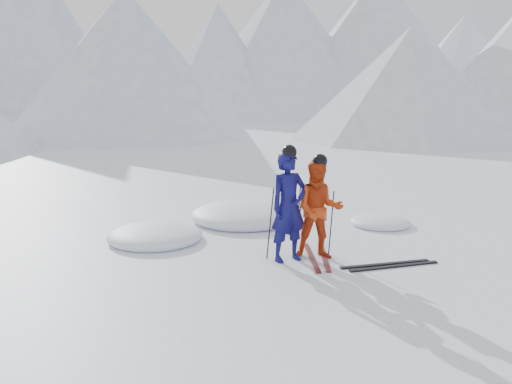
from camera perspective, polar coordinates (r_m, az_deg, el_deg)
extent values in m
plane|color=white|center=(10.67, 9.03, -5.94)|extent=(160.00, 160.00, 0.00)
cone|color=#B2BCD1|center=(50.69, -22.25, 14.88)|extent=(23.96, 23.96, 14.35)
cone|color=#B2BCD1|center=(60.81, -14.37, 13.43)|extent=(17.69, 17.69, 11.93)
cone|color=#B2BCD1|center=(53.68, -3.95, 13.53)|extent=(19.63, 19.63, 10.85)
cone|color=#B2BCD1|center=(57.98, 2.91, 14.99)|extent=(23.31, 23.31, 14.15)
cone|color=#B2BCD1|center=(60.08, 12.60, 14.95)|extent=(28.94, 28.94, 14.88)
cone|color=silver|center=(65.49, 20.82, 12.36)|extent=(24.45, 24.45, 10.76)
cone|color=#B2BCD1|center=(33.46, 15.77, 10.92)|extent=(14.00, 14.00, 6.50)
cone|color=#B2BCD1|center=(35.48, -13.39, 13.04)|extent=(16.00, 16.00, 9.00)
imported|color=#0E0D4E|center=(9.64, 3.47, -1.55)|extent=(0.84, 0.68, 1.99)
imported|color=#C3380F|center=(9.85, 6.65, -1.86)|extent=(1.01, 0.86, 1.81)
cylinder|color=black|center=(9.78, 1.51, -3.35)|extent=(0.13, 0.09, 1.32)
cylinder|color=black|center=(10.02, 4.42, -3.03)|extent=(0.13, 0.08, 1.32)
cylinder|color=black|center=(10.06, 4.52, -3.32)|extent=(0.12, 0.10, 1.21)
cylinder|color=black|center=(10.16, 7.93, -3.25)|extent=(0.12, 0.09, 1.21)
cube|color=black|center=(10.04, 5.88, -6.86)|extent=(0.40, 1.69, 0.03)
cube|color=black|center=(10.12, 7.18, -6.75)|extent=(0.51, 1.67, 0.03)
cube|color=black|center=(9.90, 13.43, -7.39)|extent=(1.70, 0.15, 0.03)
cube|color=black|center=(9.81, 14.34, -7.59)|extent=(1.70, 0.21, 0.03)
ellipsoid|color=white|center=(11.32, -10.55, -5.01)|extent=(1.94, 1.94, 0.43)
ellipsoid|color=white|center=(12.66, 12.97, -3.38)|extent=(1.36, 1.36, 0.30)
ellipsoid|color=white|center=(12.77, -1.21, -2.97)|extent=(2.51, 2.51, 0.55)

